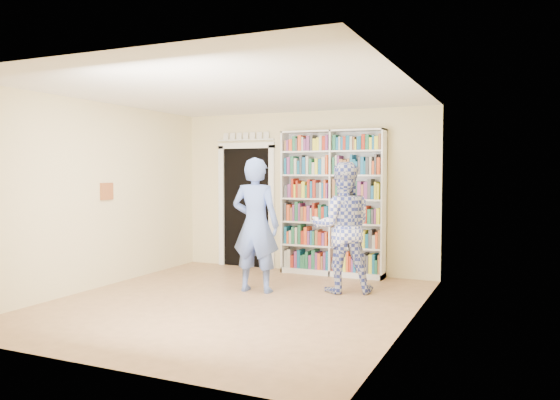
# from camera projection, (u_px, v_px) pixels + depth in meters

# --- Properties ---
(floor) EXTENTS (5.00, 5.00, 0.00)m
(floor) POSITION_uv_depth(u_px,v_px,m) (233.00, 303.00, 7.03)
(floor) COLOR #956B48
(floor) RESTS_ON ground
(ceiling) EXTENTS (5.00, 5.00, 0.00)m
(ceiling) POSITION_uv_depth(u_px,v_px,m) (232.00, 92.00, 6.88)
(ceiling) COLOR white
(ceiling) RESTS_ON wall_back
(wall_back) EXTENTS (4.50, 0.00, 4.50)m
(wall_back) POSITION_uv_depth(u_px,v_px,m) (305.00, 192.00, 9.23)
(wall_back) COLOR beige
(wall_back) RESTS_ON floor
(wall_left) EXTENTS (0.00, 5.00, 5.00)m
(wall_left) POSITION_uv_depth(u_px,v_px,m) (96.00, 195.00, 7.87)
(wall_left) COLOR beige
(wall_left) RESTS_ON floor
(wall_right) EXTENTS (0.00, 5.00, 5.00)m
(wall_right) POSITION_uv_depth(u_px,v_px,m) (411.00, 202.00, 6.04)
(wall_right) COLOR beige
(wall_right) RESTS_ON floor
(bookshelf) EXTENTS (1.72, 0.32, 2.36)m
(bookshelf) POSITION_uv_depth(u_px,v_px,m) (333.00, 202.00, 8.87)
(bookshelf) COLOR white
(bookshelf) RESTS_ON floor
(doorway) EXTENTS (1.10, 0.08, 2.43)m
(doorway) POSITION_uv_depth(u_px,v_px,m) (246.00, 200.00, 9.67)
(doorway) COLOR black
(doorway) RESTS_ON floor
(wall_art) EXTENTS (0.03, 0.25, 0.25)m
(wall_art) POSITION_uv_depth(u_px,v_px,m) (107.00, 191.00, 8.05)
(wall_art) COLOR brown
(wall_art) RESTS_ON wall_left
(man_blue) EXTENTS (0.73, 0.51, 1.89)m
(man_blue) POSITION_uv_depth(u_px,v_px,m) (256.00, 225.00, 7.65)
(man_blue) COLOR #546EBB
(man_blue) RESTS_ON floor
(man_plaid) EXTENTS (1.08, 0.98, 1.82)m
(man_plaid) POSITION_uv_depth(u_px,v_px,m) (342.00, 227.00, 7.63)
(man_plaid) COLOR #3442A0
(man_plaid) RESTS_ON floor
(paper_sheet) EXTENTS (0.22, 0.04, 0.31)m
(paper_sheet) POSITION_uv_depth(u_px,v_px,m) (343.00, 219.00, 7.43)
(paper_sheet) COLOR white
(paper_sheet) RESTS_ON man_plaid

